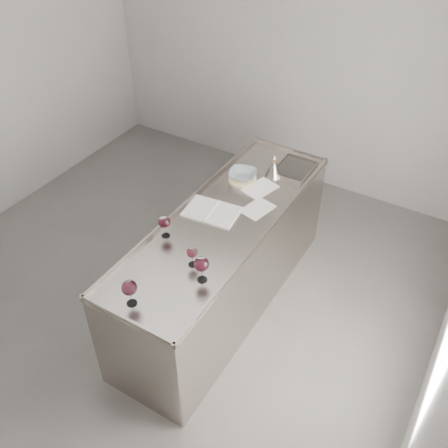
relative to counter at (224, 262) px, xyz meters
The scene contains 12 objects.
room_shell 1.10m from the counter, 148.97° to the right, with size 4.54×5.04×2.84m.
counter is the anchor object (origin of this frame).
wine_glass_left 0.77m from the counter, 124.53° to the right, with size 0.09×0.09×0.18m.
wine_glass_middle 1.22m from the counter, 93.61° to the right, with size 0.10×0.10×0.20m.
wine_glass_right 0.91m from the counter, 72.00° to the right, with size 0.10×0.10×0.20m.
wine_glass_small 0.81m from the counter, 82.64° to the right, with size 0.08×0.08×0.16m.
notebook 0.49m from the counter, 169.90° to the left, with size 0.45×0.34×0.02m.
loose_paper_top 0.56m from the counter, 56.47° to the left, with size 0.19×0.27×0.00m, color silver.
loose_paper_under 0.69m from the counter, 84.35° to the left, with size 0.20×0.29×0.00m, color white.
trivet 0.74m from the counter, 104.87° to the left, with size 0.24×0.24×0.02m, color beige.
ceramic_bowl 0.77m from the counter, 104.87° to the left, with size 0.24×0.24×0.06m, color gray.
wine_funnel 0.91m from the counter, 85.60° to the left, with size 0.14×0.14×0.21m.
Camera 1 is at (2.06, -2.30, 3.40)m, focal length 40.00 mm.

